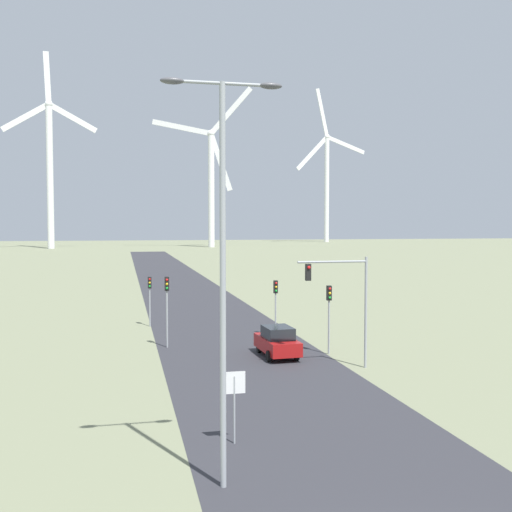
% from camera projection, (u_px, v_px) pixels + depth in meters
% --- Properties ---
extents(road_surface, '(10.00, 240.00, 0.01)m').
position_uv_depth(road_surface, '(196.00, 304.00, 59.89)').
color(road_surface, '#2D2D33').
rests_on(road_surface, ground).
extents(streetlamp, '(3.60, 0.32, 12.11)m').
position_uv_depth(streetlamp, '(223.00, 241.00, 17.65)').
color(streetlamp, '#93999E').
rests_on(streetlamp, ground).
extents(stop_sign_near, '(0.81, 0.07, 2.63)m').
position_uv_depth(stop_sign_near, '(234.00, 393.00, 21.50)').
color(stop_sign_near, '#93999E').
rests_on(stop_sign_near, ground).
extents(traffic_light_post_near_left, '(0.28, 0.34, 4.57)m').
position_uv_depth(traffic_light_post_near_left, '(167.00, 296.00, 38.36)').
color(traffic_light_post_near_left, '#93999E').
rests_on(traffic_light_post_near_left, ground).
extents(traffic_light_post_near_right, '(0.28, 0.34, 4.21)m').
position_uv_depth(traffic_light_post_near_right, '(329.00, 304.00, 36.37)').
color(traffic_light_post_near_right, '#93999E').
rests_on(traffic_light_post_near_right, ground).
extents(traffic_light_post_mid_left, '(0.28, 0.33, 3.87)m').
position_uv_depth(traffic_light_post_mid_left, '(150.00, 290.00, 46.43)').
color(traffic_light_post_mid_left, '#93999E').
rests_on(traffic_light_post_mid_left, ground).
extents(traffic_light_post_mid_right, '(0.28, 0.34, 3.98)m').
position_uv_depth(traffic_light_post_mid_right, '(276.00, 295.00, 42.17)').
color(traffic_light_post_mid_right, '#93999E').
rests_on(traffic_light_post_mid_right, ground).
extents(traffic_light_mast_overhead, '(3.99, 0.35, 6.15)m').
position_uv_depth(traffic_light_mast_overhead, '(343.00, 290.00, 32.59)').
color(traffic_light_mast_overhead, '#93999E').
rests_on(traffic_light_mast_overhead, ground).
extents(car_approaching, '(2.01, 4.19, 1.83)m').
position_uv_depth(car_approaching, '(277.00, 342.00, 35.81)').
color(car_approaching, maroon).
rests_on(car_approaching, ground).
extents(wind_turbine_left, '(30.35, 4.09, 64.89)m').
position_uv_depth(wind_turbine_left, '(50.00, 162.00, 198.42)').
color(wind_turbine_left, white).
rests_on(wind_turbine_left, ground).
extents(wind_turbine_center, '(34.60, 8.67, 56.39)m').
position_uv_depth(wind_turbine_center, '(211.00, 175.00, 211.16)').
color(wind_turbine_center, white).
rests_on(wind_turbine_center, ground).
extents(wind_turbine_right, '(36.70, 10.28, 69.86)m').
position_uv_depth(wind_turbine_right, '(327.00, 177.00, 275.59)').
color(wind_turbine_right, white).
rests_on(wind_turbine_right, ground).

